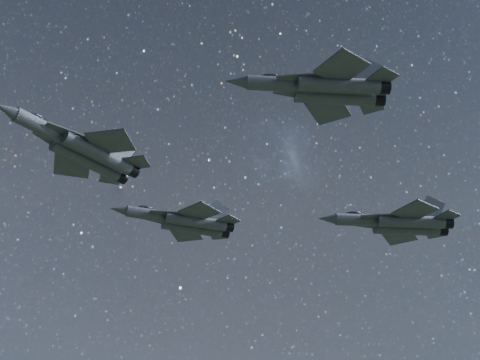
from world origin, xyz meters
name	(u,v)px	position (x,y,z in m)	size (l,w,h in m)	color
jet_lead	(82,149)	(-19.04, -0.34, 142.70)	(17.65, 11.66, 4.51)	#31343D
jet_left	(184,221)	(-2.78, 11.86, 143.39)	(16.92, 11.85, 4.26)	#31343D
jet_right	(323,88)	(-2.17, -21.91, 140.80)	(15.22, 10.15, 3.86)	#31343D
jet_slot	(398,223)	(21.79, -0.55, 142.64)	(17.85, 11.88, 4.54)	#31343D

